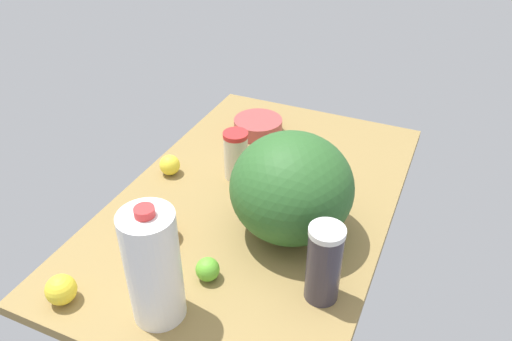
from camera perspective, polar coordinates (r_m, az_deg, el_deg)
countertop at (r=146.53cm, az=0.00°, el=-3.72°), size 120.00×76.00×3.00cm
mixing_bowl at (r=176.47cm, az=0.23°, el=5.10°), size 17.01×17.01×5.31cm
watermelon at (r=126.48cm, az=4.09°, el=-1.96°), size 31.60×31.60×28.24cm
milk_jug at (r=107.43cm, az=-11.66°, el=-10.73°), size 11.67×11.67×29.52cm
shaker_bottle at (r=112.46cm, az=7.77°, el=-10.50°), size 8.06×8.06×20.07cm
tumbler_cup at (r=150.77cm, az=-2.30°, el=1.79°), size 7.54×7.54×15.50cm
lemon_loose at (r=123.21cm, az=-21.39°, el=-12.56°), size 7.02×7.02×7.02cm
orange_beside_bowl at (r=132.25cm, az=-10.85°, el=-6.19°), size 8.41×8.41×8.41cm
lime_near_front at (r=120.85cm, az=-5.55°, el=-11.18°), size 5.79×5.79×5.79cm
lemon_by_jug at (r=156.67cm, az=-9.83°, el=0.63°), size 6.37×6.37×6.37cm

